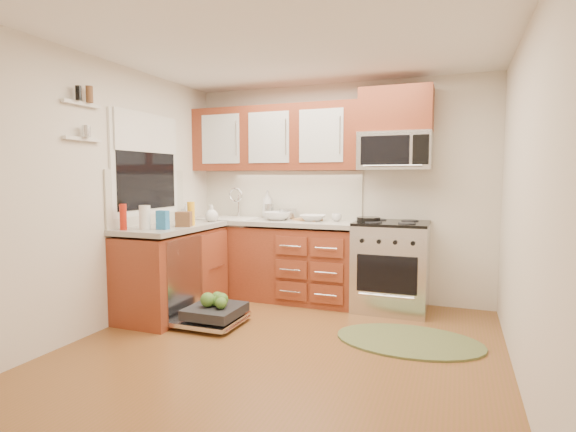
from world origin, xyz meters
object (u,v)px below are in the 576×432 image
at_px(skillet, 368,219).
at_px(cutting_board, 308,220).
at_px(sink, 230,229).
at_px(paper_towel_roll, 145,217).
at_px(stock_pot, 288,214).
at_px(cup, 337,217).
at_px(range, 391,266).
at_px(bowl_b, 277,216).
at_px(rug, 409,341).
at_px(upper_cabinets, 275,139).
at_px(bowl_a, 313,218).
at_px(dishwasher, 212,315).
at_px(microwave, 395,151).

bearing_deg(skillet, cutting_board, 169.99).
xyz_separation_m(sink, paper_towel_roll, (-0.21, -1.31, 0.24)).
bearing_deg(stock_pot, cup, -6.04).
bearing_deg(sink, paper_towel_roll, -99.17).
bearing_deg(range, bowl_b, -178.89).
bearing_deg(range, rug, -72.68).
distance_m(cutting_board, paper_towel_roll, 1.82).
relative_size(sink, skillet, 2.48).
height_order(upper_cabinets, bowl_a, upper_cabinets).
height_order(cutting_board, bowl_b, bowl_b).
distance_m(sink, cutting_board, 0.98).
xyz_separation_m(dishwasher, cutting_board, (0.58, 1.20, 0.84)).
bearing_deg(upper_cabinets, stock_pot, 5.74).
relative_size(upper_cabinets, cutting_board, 6.94).
bearing_deg(cutting_board, rug, -38.27).
bearing_deg(range, skillet, -165.85).
xyz_separation_m(skillet, paper_towel_roll, (-1.90, -1.26, 0.07)).
height_order(range, cup, cup).
height_order(rug, paper_towel_roll, paper_towel_roll).
relative_size(upper_cabinets, stock_pot, 10.07).
distance_m(microwave, cup, 0.96).
height_order(paper_towel_roll, cup, paper_towel_roll).
height_order(paper_towel_roll, bowl_a, paper_towel_roll).
bearing_deg(microwave, range, -90.00).
bearing_deg(bowl_a, cup, 14.03).
bearing_deg(cup, cutting_board, -175.11).
relative_size(upper_cabinets, sink, 3.31).
distance_m(dishwasher, skillet, 1.90).
bearing_deg(upper_cabinets, bowl_a, -12.48).
distance_m(upper_cabinets, paper_towel_roll, 1.84).
relative_size(skillet, cutting_board, 0.85).
xyz_separation_m(range, stock_pot, (-1.24, 0.16, 0.51)).
height_order(cutting_board, bowl_a, bowl_a).
distance_m(range, skillet, 0.56).
height_order(dishwasher, cup, cup).
height_order(microwave, rug, microwave).
height_order(sink, bowl_b, bowl_b).
height_order(upper_cabinets, dishwasher, upper_cabinets).
relative_size(rug, bowl_b, 4.09).
relative_size(stock_pot, bowl_a, 0.71).
xyz_separation_m(rug, bowl_a, (-1.18, 0.95, 0.95)).
xyz_separation_m(stock_pot, paper_towel_roll, (-0.90, -1.48, 0.05)).
bearing_deg(bowl_a, range, -1.99).
xyz_separation_m(range, dishwasher, (-1.54, -1.13, -0.38)).
distance_m(rug, stock_pot, 2.11).
xyz_separation_m(dishwasher, rug, (1.83, 0.21, -0.09)).
height_order(upper_cabinets, skillet, upper_cabinets).
distance_m(rug, skillet, 1.39).
relative_size(sink, stock_pot, 3.05).
bearing_deg(sink, bowl_b, -1.42).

